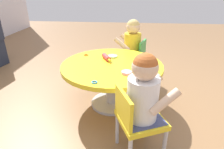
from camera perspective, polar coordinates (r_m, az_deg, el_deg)
The scene contains 12 objects.
ground_plane at distance 2.08m, azimuth -0.00°, elevation -8.72°, with size 10.00×10.00×0.00m, color olive.
craft_table at distance 1.90m, azimuth -0.00°, elevation 0.54°, with size 0.99×0.99×0.46m.
child_chair_left at distance 1.38m, azimuth 7.33°, elevation -13.22°, with size 0.39×0.39×0.54m.
seated_child_left at distance 1.27m, azimuth 9.54°, elevation -4.75°, with size 0.38×0.42×0.51m.
child_chair_right at distance 2.50m, azimuth 6.71°, elevation 5.07°, with size 0.37×0.37×0.54m.
seated_child_right at distance 2.45m, azimuth 6.07°, elevation 10.19°, with size 0.36×0.41×0.51m.
rolling_pin at distance 1.96m, azimuth -1.73°, elevation 5.23°, with size 0.22×0.12×0.05m.
craft_scissors at distance 1.71m, azimuth 8.02°, elevation 1.00°, with size 0.14×0.12×0.01m.
playdough_blob_0 at distance 2.04m, azimuth 0.14°, elevation 5.52°, with size 0.11×0.11×0.01m, color #B2E58C.
playdough_blob_1 at distance 1.65m, azimuth 4.41°, elevation 0.59°, with size 0.09×0.09×0.02m, color pink.
cookie_cutter_0 at distance 1.50m, azimuth -5.30°, elevation -2.31°, with size 0.05×0.05×0.01m, color #3F99D8.
cookie_cutter_1 at distance 2.11m, azimuth -7.80°, elevation 5.89°, with size 0.05×0.05×0.01m, color orange.
Camera 1 is at (-1.72, -0.16, 1.15)m, focal length 30.48 mm.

